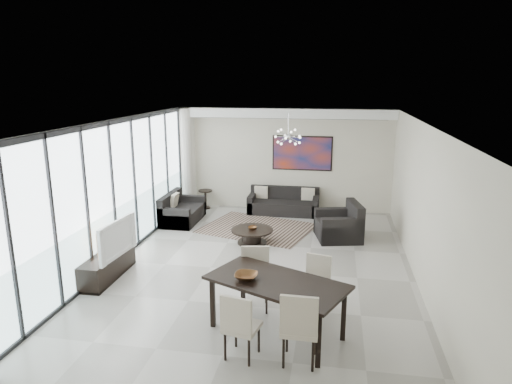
% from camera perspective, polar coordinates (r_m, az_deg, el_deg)
% --- Properties ---
extents(room_shell, '(6.00, 9.00, 2.90)m').
position_cam_1_polar(room_shell, '(8.58, 3.29, -1.14)').
color(room_shell, '#A8A39B').
rests_on(room_shell, ground).
extents(window_wall, '(0.37, 8.95, 2.90)m').
position_cam_1_polar(window_wall, '(9.52, -16.95, -0.09)').
color(window_wall, white).
rests_on(window_wall, floor).
extents(soffit, '(5.98, 0.40, 0.26)m').
position_cam_1_polar(soffit, '(12.64, 3.57, 9.82)').
color(soffit, white).
rests_on(soffit, room_shell).
extents(painting, '(1.68, 0.04, 0.98)m').
position_cam_1_polar(painting, '(12.89, 5.79, 4.84)').
color(painting, '#AB3317').
rests_on(painting, room_shell).
extents(chandelier, '(0.66, 0.66, 0.71)m').
position_cam_1_polar(chandelier, '(10.87, 4.05, 6.90)').
color(chandelier, silver).
rests_on(chandelier, room_shell).
extents(rug, '(3.06, 2.65, 0.01)m').
position_cam_1_polar(rug, '(11.59, 0.18, -4.52)').
color(rug, black).
rests_on(rug, floor).
extents(coffee_table, '(0.97, 0.97, 0.34)m').
position_cam_1_polar(coffee_table, '(10.51, -0.49, -5.43)').
color(coffee_table, black).
rests_on(coffee_table, floor).
extents(bowl_coffee, '(0.24, 0.24, 0.07)m').
position_cam_1_polar(bowl_coffee, '(10.43, -0.44, -4.53)').
color(bowl_coffee, brown).
rests_on(bowl_coffee, coffee_table).
extents(sofa_main, '(1.95, 0.80, 0.71)m').
position_cam_1_polar(sofa_main, '(12.84, 3.47, -1.60)').
color(sofa_main, black).
rests_on(sofa_main, floor).
extents(loveseat, '(0.84, 1.50, 0.75)m').
position_cam_1_polar(loveseat, '(12.23, -9.35, -2.49)').
color(loveseat, black).
rests_on(loveseat, floor).
extents(armchair, '(1.18, 1.23, 0.87)m').
position_cam_1_polar(armchair, '(10.96, 10.45, -4.25)').
color(armchair, black).
rests_on(armchair, floor).
extents(side_table, '(0.40, 0.40, 0.55)m').
position_cam_1_polar(side_table, '(13.33, -6.34, -0.51)').
color(side_table, black).
rests_on(side_table, floor).
extents(tv_console, '(0.43, 1.52, 0.47)m').
position_cam_1_polar(tv_console, '(9.20, -18.05, -8.75)').
color(tv_console, black).
rests_on(tv_console, floor).
extents(television, '(0.26, 1.21, 0.69)m').
position_cam_1_polar(television, '(8.88, -17.56, -5.51)').
color(television, gray).
rests_on(television, tv_console).
extents(dining_table, '(2.25, 1.75, 0.84)m').
position_cam_1_polar(dining_table, '(6.77, 2.60, -11.67)').
color(dining_table, black).
rests_on(dining_table, floor).
extents(dining_chair_sw, '(0.53, 0.53, 0.96)m').
position_cam_1_polar(dining_chair_sw, '(6.27, -2.12, -16.03)').
color(dining_chair_sw, beige).
rests_on(dining_chair_sw, floor).
extents(dining_chair_se, '(0.49, 0.49, 1.05)m').
position_cam_1_polar(dining_chair_se, '(6.15, 5.45, -16.12)').
color(dining_chair_se, beige).
rests_on(dining_chair_se, floor).
extents(dining_chair_nw, '(0.54, 0.54, 1.01)m').
position_cam_1_polar(dining_chair_nw, '(7.60, -0.10, -10.10)').
color(dining_chair_nw, beige).
rests_on(dining_chair_nw, floor).
extents(dining_chair_ne, '(0.51, 0.51, 0.91)m').
position_cam_1_polar(dining_chair_ne, '(7.62, 7.59, -10.71)').
color(dining_chair_ne, beige).
rests_on(dining_chair_ne, floor).
extents(bowl_dining, '(0.35, 0.35, 0.08)m').
position_cam_1_polar(bowl_dining, '(6.78, -1.24, -10.47)').
color(bowl_dining, brown).
rests_on(bowl_dining, dining_table).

